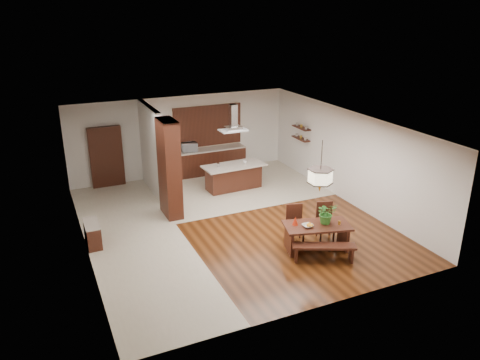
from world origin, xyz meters
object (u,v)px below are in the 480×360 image
dining_table (317,231)px  range_hood (233,118)px  dining_chair_right (326,222)px  pendant_lantern (321,166)px  dining_chair_left (296,224)px  microwave (189,147)px  dining_bench (324,253)px  foliage_plant (326,213)px  fruit_bowl (308,226)px  kitchen_island (234,176)px  island_cup (245,162)px  hallway_console (93,234)px

dining_table → range_hood: range_hood is taller
dining_chair_right → pendant_lantern: pendant_lantern is taller
dining_table → dining_chair_left: 0.66m
microwave → range_hood: bearing=-59.5°
dining_bench → foliage_plant: bearing=54.5°
dining_chair_right → pendant_lantern: bearing=-128.0°
dining_chair_left → foliage_plant: (0.52, -0.61, 0.48)m
fruit_bowl → kitchen_island: (0.06, 4.76, -0.28)m
dining_chair_left → range_hood: bearing=106.1°
kitchen_island → island_cup: 0.61m
dining_chair_right → dining_chair_left: bearing=-178.8°
dining_chair_left → foliage_plant: size_ratio=1.77×
hallway_console → dining_table: bearing=-26.5°
microwave → dining_chair_left: bearing=-79.0°
kitchen_island → microwave: (-0.97, 1.79, 0.66)m
dining_bench → microwave: bearing=98.3°
dining_bench → pendant_lantern: size_ratio=1.17×
hallway_console → kitchen_island: (4.94, 2.17, 0.13)m
hallway_console → fruit_bowl: fruit_bowl is taller
dining_table → microwave: bearing=100.4°
dining_table → dining_chair_left: (-0.27, 0.60, -0.01)m
dining_bench → pendant_lantern: (0.16, 0.58, 2.03)m
dining_chair_left → kitchen_island: size_ratio=0.46×
dining_chair_right → fruit_bowl: bearing=-138.1°
dining_chair_right → foliage_plant: size_ratio=1.79×
dining_chair_left → dining_table: bearing=-49.4°
kitchen_island → island_cup: size_ratio=16.78×
dining_bench → foliage_plant: foliage_plant is taller
fruit_bowl → kitchen_island: size_ratio=0.12×
dining_table → foliage_plant: 0.53m
hallway_console → foliage_plant: size_ratio=1.57×
dining_chair_left → kitchen_island: 4.15m
hallway_console → dining_bench: (5.02, -3.15, -0.10)m
kitchen_island → island_cup: (0.38, -0.07, 0.47)m
dining_chair_left → microwave: microwave is taller
dining_chair_right → kitchen_island: bearing=116.4°
dining_chair_right → microwave: (-1.73, 6.16, 0.60)m
kitchen_island → hallway_console: bearing=-159.1°
fruit_bowl → dining_bench: bearing=-76.9°
hallway_console → pendant_lantern: bearing=-26.5°
hallway_console → island_cup: bearing=21.6°
pendant_lantern → microwave: 6.75m
range_hood → island_cup: (0.38, -0.07, -1.55)m
dining_bench → dining_chair_left: dining_chair_left is taller
hallway_console → pendant_lantern: size_ratio=0.67×
hallway_console → dining_bench: hallway_console is taller
dining_chair_left → range_hood: (0.04, 4.15, 1.97)m
hallway_console → range_hood: (4.94, 2.18, 2.15)m
hallway_console → foliage_plant: (5.43, -2.59, 0.66)m
dining_table → dining_bench: dining_table is taller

